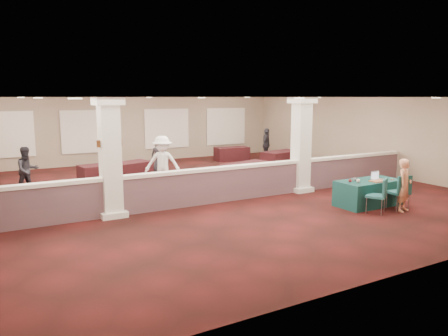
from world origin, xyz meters
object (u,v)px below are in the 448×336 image
conf_chair_main (401,190)px  far_table_back_center (128,172)px  attendee_d (159,156)px  far_table_back_right (232,154)px  attendee_b (162,163)px  near_table (368,193)px  conf_chair_side (380,193)px  far_table_back_left (104,174)px  far_table_front_center (247,174)px  woman (404,185)px  far_table_front_right (281,159)px  attendee_c (266,145)px  attendee_a (27,170)px

conf_chair_main → far_table_back_center: size_ratio=0.57×
conf_chair_main → attendee_d: attendee_d is taller
far_table_back_right → attendee_b: size_ratio=0.89×
near_table → conf_chair_side: 0.94m
near_table → far_table_back_left: size_ratio=1.11×
far_table_front_center → attendee_d: size_ratio=1.31×
far_table_front_center → near_table: bearing=-71.0°
woman → attendee_b: attendee_b is taller
attendee_d → far_table_back_left: bearing=54.8°
conf_chair_side → far_table_front_center: (-1.05, 5.16, -0.18)m
attendee_d → far_table_front_right: bearing=-157.7°
conf_chair_side → far_table_back_left: 9.79m
near_table → woman: size_ratio=1.32×
far_table_front_right → far_table_back_left: far_table_front_right is taller
attendee_c → far_table_front_center: bearing=-171.6°
conf_chair_main → conf_chair_side: (-0.80, 0.06, -0.02)m
attendee_c → near_table: bearing=-145.9°
near_table → woman: (0.34, -0.97, 0.37)m
attendee_a → far_table_front_right: bearing=-15.5°
conf_chair_side → attendee_d: (-2.97, 9.01, 0.18)m
attendee_c → attendee_b: bearing=168.4°
far_table_front_center → attendee_b: size_ratio=1.06×
woman → attendee_b: bearing=109.7°
attendee_b → far_table_back_left: bearing=152.7°
conf_chair_main → attendee_b: (-4.86, 5.96, 0.34)m
woman → far_table_back_center: (-5.44, 8.24, -0.38)m
attendee_d → far_table_back_right: bearing=-124.1°
far_table_back_left → far_table_back_right: size_ratio=1.06×
far_table_front_center → far_table_back_right: (2.69, 5.65, -0.06)m
far_table_back_left → far_table_back_center: bearing=0.0°
far_table_back_right → attendee_b: (-5.71, -4.91, 0.60)m
far_table_front_center → far_table_front_right: size_ratio=1.08×
conf_chair_side → attendee_b: (-4.07, 5.90, 0.36)m
far_table_front_right → attendee_d: 5.61m
conf_chair_main → near_table: bearing=120.8°
far_table_back_right → attendee_c: (1.36, -1.09, 0.49)m
conf_chair_main → attendee_a: 11.84m
far_table_back_center → far_table_front_right: bearing=-1.9°
woman → far_table_back_left: size_ratio=0.84×
far_table_front_right → far_table_back_right: bearing=106.0°
far_table_back_left → far_table_front_center: bearing=-32.8°
woman → far_table_back_right: woman is taller
near_table → attendee_b: size_ratio=1.05×
near_table → attendee_c: attendee_c is taller
attendee_a → conf_chair_main: bearing=-57.0°
conf_chair_side → far_table_front_right: 8.22m
attendee_a → far_table_back_center: bearing=-9.6°
far_table_back_right → attendee_d: size_ratio=1.11×
conf_chair_main → far_table_front_center: bearing=118.2°
conf_chair_side → attendee_c: bearing=42.4°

